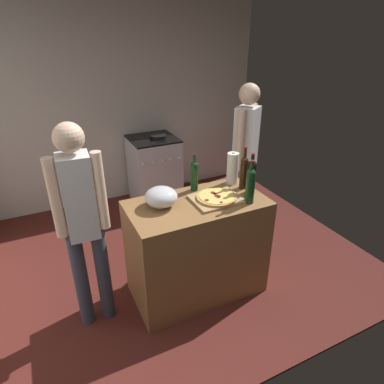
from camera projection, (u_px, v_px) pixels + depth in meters
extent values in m
cube|color=#511E19|center=(156.00, 251.00, 3.65)|extent=(4.12, 3.51, 0.02)
cube|color=#BCB7AD|center=(110.00, 105.00, 4.28)|extent=(4.12, 0.10, 2.60)
cube|color=olive|center=(197.00, 248.00, 2.91)|extent=(1.15, 0.61, 0.92)
cube|color=tan|center=(216.00, 199.00, 2.73)|extent=(0.40, 0.32, 0.02)
cylinder|color=tan|center=(216.00, 197.00, 2.73)|extent=(0.33, 0.33, 0.02)
cylinder|color=#EAC660|center=(217.00, 196.00, 2.72)|extent=(0.29, 0.29, 0.00)
cylinder|color=maroon|center=(218.00, 197.00, 2.69)|extent=(0.03, 0.03, 0.01)
cylinder|color=maroon|center=(219.00, 196.00, 2.71)|extent=(0.03, 0.03, 0.01)
cylinder|color=maroon|center=(214.00, 194.00, 2.75)|extent=(0.03, 0.03, 0.01)
cylinder|color=maroon|center=(215.00, 194.00, 2.75)|extent=(0.03, 0.03, 0.01)
cylinder|color=maroon|center=(221.00, 202.00, 2.61)|extent=(0.02, 0.02, 0.01)
cylinder|color=maroon|center=(213.00, 192.00, 2.77)|extent=(0.03, 0.03, 0.01)
cylinder|color=maroon|center=(216.00, 196.00, 2.72)|extent=(0.03, 0.03, 0.01)
cylinder|color=maroon|center=(207.00, 200.00, 2.65)|extent=(0.03, 0.03, 0.01)
cylinder|color=#B2B2B7|center=(162.00, 205.00, 2.65)|extent=(0.11, 0.11, 0.01)
ellipsoid|color=silver|center=(161.00, 197.00, 2.62)|extent=(0.26, 0.26, 0.16)
cylinder|color=white|center=(233.00, 168.00, 2.98)|extent=(0.10, 0.10, 0.29)
cylinder|color=#997551|center=(233.00, 168.00, 2.98)|extent=(0.03, 0.03, 0.29)
cylinder|color=#143819|center=(250.00, 188.00, 2.65)|extent=(0.07, 0.07, 0.26)
sphere|color=#143819|center=(251.00, 174.00, 2.59)|extent=(0.07, 0.07, 0.07)
cylinder|color=#143819|center=(252.00, 166.00, 2.56)|extent=(0.03, 0.03, 0.08)
cylinder|color=maroon|center=(252.00, 161.00, 2.55)|extent=(0.03, 0.03, 0.01)
cylinder|color=#331E0F|center=(244.00, 175.00, 2.90)|extent=(0.07, 0.07, 0.25)
sphere|color=#331E0F|center=(245.00, 161.00, 2.84)|extent=(0.07, 0.07, 0.07)
cylinder|color=#331E0F|center=(245.00, 154.00, 2.81)|extent=(0.02, 0.02, 0.09)
cylinder|color=maroon|center=(246.00, 148.00, 2.79)|extent=(0.03, 0.03, 0.01)
cylinder|color=black|center=(251.00, 179.00, 2.81)|extent=(0.08, 0.08, 0.25)
sphere|color=black|center=(252.00, 165.00, 2.76)|extent=(0.08, 0.08, 0.08)
cylinder|color=black|center=(253.00, 159.00, 2.73)|extent=(0.03, 0.03, 0.07)
cylinder|color=maroon|center=(253.00, 154.00, 2.71)|extent=(0.03, 0.03, 0.01)
cylinder|color=#143819|center=(194.00, 178.00, 2.86)|extent=(0.07, 0.07, 0.23)
sphere|color=#143819|center=(194.00, 166.00, 2.81)|extent=(0.07, 0.07, 0.07)
cylinder|color=#143819|center=(194.00, 160.00, 2.79)|extent=(0.03, 0.03, 0.06)
cylinder|color=black|center=(194.00, 156.00, 2.77)|extent=(0.03, 0.03, 0.01)
cube|color=#B7B7BC|center=(154.00, 171.00, 4.50)|extent=(0.60, 0.60, 0.89)
cube|color=black|center=(153.00, 139.00, 4.30)|extent=(0.60, 0.60, 0.02)
cylinder|color=silver|center=(144.00, 165.00, 4.04)|extent=(0.04, 0.02, 0.04)
cylinder|color=silver|center=(153.00, 163.00, 4.09)|extent=(0.04, 0.02, 0.04)
cylinder|color=silver|center=(162.00, 161.00, 4.14)|extent=(0.04, 0.02, 0.04)
cylinder|color=silver|center=(171.00, 160.00, 4.18)|extent=(0.04, 0.02, 0.04)
cylinder|color=silver|center=(180.00, 158.00, 4.23)|extent=(0.04, 0.02, 0.04)
cylinder|color=black|center=(158.00, 136.00, 4.28)|extent=(0.21, 0.21, 0.04)
cylinder|color=#383D4C|center=(82.00, 281.00, 2.59)|extent=(0.11, 0.11, 0.83)
cylinder|color=#383D4C|center=(104.00, 276.00, 2.65)|extent=(0.11, 0.11, 0.83)
cube|color=silver|center=(79.00, 197.00, 2.30)|extent=(0.22, 0.21, 0.62)
cylinder|color=beige|center=(55.00, 199.00, 2.24)|extent=(0.08, 0.08, 0.59)
cylinder|color=beige|center=(101.00, 191.00, 2.34)|extent=(0.08, 0.08, 0.59)
sphere|color=beige|center=(68.00, 138.00, 2.11)|extent=(0.20, 0.20, 0.20)
cylinder|color=slate|center=(244.00, 200.00, 3.78)|extent=(0.11, 0.11, 0.86)
cylinder|color=slate|center=(238.00, 207.00, 3.64)|extent=(0.11, 0.11, 0.86)
cube|color=silver|center=(246.00, 139.00, 3.37)|extent=(0.29, 0.29, 0.65)
cylinder|color=beige|center=(252.00, 133.00, 3.48)|extent=(0.08, 0.08, 0.61)
cylinder|color=beige|center=(240.00, 141.00, 3.24)|extent=(0.08, 0.08, 0.61)
sphere|color=beige|center=(249.00, 94.00, 3.17)|extent=(0.21, 0.21, 0.21)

